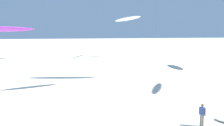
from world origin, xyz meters
name	(u,v)px	position (x,y,z in m)	size (l,w,h in m)	color
flying_kite_5	(128,19)	(7.69, 60.07, 8.67)	(6.16, 6.69, 9.67)	white
person_foreground_walker	(202,114)	(4.86, 17.48, 0.92)	(0.35, 0.42, 1.67)	slate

